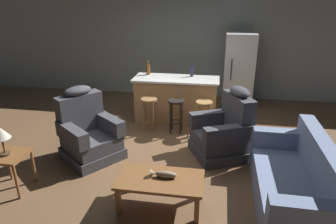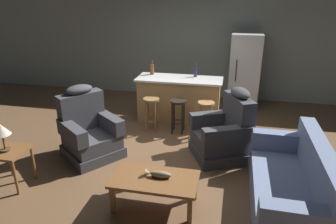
{
  "view_description": "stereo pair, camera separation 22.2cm",
  "coord_description": "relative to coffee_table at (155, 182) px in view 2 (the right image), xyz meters",
  "views": [
    {
      "loc": [
        0.81,
        -4.72,
        2.61
      ],
      "look_at": [
        0.06,
        -0.1,
        0.75
      ],
      "focal_mm": 32.0,
      "sensor_mm": 36.0,
      "label": 1
    },
    {
      "loc": [
        1.02,
        -4.68,
        2.61
      ],
      "look_at": [
        0.06,
        -0.1,
        0.75
      ],
      "focal_mm": 32.0,
      "sensor_mm": 36.0,
      "label": 2
    }
  ],
  "objects": [
    {
      "name": "recliner_near_lamp",
      "position": [
        -1.43,
        1.09,
        0.06
      ],
      "size": [
        1.18,
        1.18,
        1.2
      ],
      "rotation": [
        0.0,
        0.0,
        -0.66
      ],
      "color": "#3D3D42",
      "rests_on": "ground_plane"
    },
    {
      "name": "table_lamp",
      "position": [
        -2.15,
        0.01,
        0.5
      ],
      "size": [
        0.24,
        0.24,
        0.41
      ],
      "color": "#4C3823",
      "rests_on": "end_table"
    },
    {
      "name": "bottle_tall_green",
      "position": [
        -0.84,
        3.1,
        0.7
      ],
      "size": [
        0.09,
        0.09,
        0.31
      ],
      "color": "brown",
      "rests_on": "kitchen_island"
    },
    {
      "name": "recliner_near_island",
      "position": [
        0.82,
        1.51,
        0.06
      ],
      "size": [
        1.11,
        1.11,
        1.2
      ],
      "rotation": [
        0.0,
        0.0,
        3.57
      ],
      "color": "#3D3D42",
      "rests_on": "ground_plane"
    },
    {
      "name": "ground_plane",
      "position": [
        -0.19,
        1.55,
        -0.36
      ],
      "size": [
        12.0,
        12.0,
        0.0
      ],
      "color": "brown"
    },
    {
      "name": "fish_figurine",
      "position": [
        0.04,
        0.03,
        0.1
      ],
      "size": [
        0.34,
        0.1,
        0.1
      ],
      "color": "#4C3823",
      "rests_on": "coffee_table"
    },
    {
      "name": "bar_stool_middle",
      "position": [
        -0.11,
        2.27,
        0.11
      ],
      "size": [
        0.32,
        0.32,
        0.68
      ],
      "color": "black",
      "rests_on": "ground_plane"
    },
    {
      "name": "coffee_table",
      "position": [
        0.0,
        0.0,
        0.0
      ],
      "size": [
        1.1,
        0.6,
        0.42
      ],
      "color": "brown",
      "rests_on": "ground_plane"
    },
    {
      "name": "back_wall",
      "position": [
        -0.19,
        4.68,
        0.94
      ],
      "size": [
        12.0,
        0.05,
        2.6
      ],
      "color": "#939E93",
      "rests_on": "ground_plane"
    },
    {
      "name": "bar_stool_left",
      "position": [
        -0.65,
        2.27,
        0.11
      ],
      "size": [
        0.32,
        0.32,
        0.68
      ],
      "color": "olive",
      "rests_on": "ground_plane"
    },
    {
      "name": "end_table",
      "position": [
        -2.12,
        0.03,
        0.1
      ],
      "size": [
        0.48,
        0.48,
        0.56
      ],
      "color": "brown",
      "rests_on": "ground_plane"
    },
    {
      "name": "refrigerator",
      "position": [
        1.16,
        4.1,
        0.52
      ],
      "size": [
        0.7,
        0.69,
        1.76
      ],
      "color": "white",
      "rests_on": "ground_plane"
    },
    {
      "name": "couch",
      "position": [
        1.71,
        0.26,
        -0.02
      ],
      "size": [
        0.87,
        1.91,
        0.94
      ],
      "rotation": [
        0.0,
        0.0,
        3.13
      ],
      "color": "#707FA3",
      "rests_on": "ground_plane"
    },
    {
      "name": "bar_stool_right",
      "position": [
        0.44,
        2.27,
        0.11
      ],
      "size": [
        0.32,
        0.32,
        0.68
      ],
      "color": "#A87A47",
      "rests_on": "ground_plane"
    },
    {
      "name": "bottle_short_amber",
      "position": [
        0.12,
        3.09,
        0.69
      ],
      "size": [
        0.07,
        0.07,
        0.28
      ],
      "color": "#23284C",
      "rests_on": "kitchen_island"
    },
    {
      "name": "kitchen_island",
      "position": [
        -0.19,
        2.9,
        0.11
      ],
      "size": [
        1.8,
        0.7,
        0.95
      ],
      "color": "#AD7F4C",
      "rests_on": "ground_plane"
    }
  ]
}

